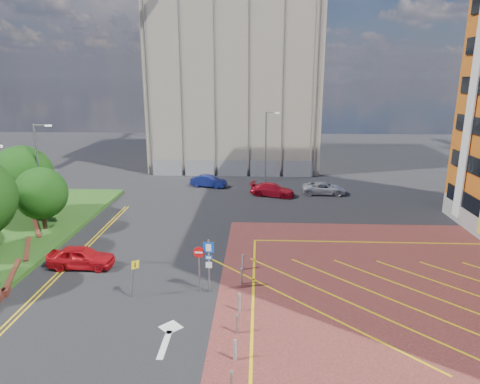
# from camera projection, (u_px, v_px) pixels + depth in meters

# --- Properties ---
(ground) EXTENTS (140.00, 140.00, 0.00)m
(ground) POSITION_uv_depth(u_px,v_px,m) (198.00, 301.00, 23.46)
(ground) COLOR black
(ground) RESTS_ON ground
(forecourt) EXTENTS (26.00, 26.00, 0.02)m
(forecourt) POSITION_uv_depth(u_px,v_px,m) (458.00, 307.00, 22.85)
(forecourt) COLOR maroon
(forecourt) RESTS_ON ground
(retaining_wall) EXTENTS (6.06, 20.33, 0.40)m
(retaining_wall) POSITION_uv_depth(u_px,v_px,m) (9.00, 276.00, 25.85)
(retaining_wall) COLOR brown
(retaining_wall) RESTS_ON ground
(tree_c) EXTENTS (4.00, 4.00, 4.90)m
(tree_c) POSITION_uv_depth(u_px,v_px,m) (41.00, 193.00, 32.84)
(tree_c) COLOR #3D2B1C
(tree_c) RESTS_ON grass_bed
(tree_d) EXTENTS (5.00, 5.00, 6.08)m
(tree_d) POSITION_uv_depth(u_px,v_px,m) (23.00, 175.00, 35.69)
(tree_d) COLOR #3D2B1C
(tree_d) RESTS_ON grass_bed
(lamp_left_far) EXTENTS (1.53, 0.16, 8.00)m
(lamp_left_far) POSITION_uv_depth(u_px,v_px,m) (40.00, 169.00, 34.42)
(lamp_left_far) COLOR #9EA0A8
(lamp_left_far) RESTS_ON grass_bed
(lamp_back) EXTENTS (1.53, 0.16, 8.00)m
(lamp_back) POSITION_uv_depth(u_px,v_px,m) (267.00, 144.00, 49.11)
(lamp_back) COLOR #9EA0A8
(lamp_back) RESTS_ON ground
(sign_cluster) EXTENTS (1.17, 0.12, 3.20)m
(sign_cluster) POSITION_uv_depth(u_px,v_px,m) (205.00, 261.00, 23.88)
(sign_cluster) COLOR #9EA0A8
(sign_cluster) RESTS_ON ground
(warning_sign) EXTENTS (0.55, 0.38, 2.24)m
(warning_sign) POSITION_uv_depth(u_px,v_px,m) (133.00, 274.00, 23.43)
(warning_sign) COLOR #9EA0A8
(warning_sign) RESTS_ON ground
(bollard_row) EXTENTS (0.14, 11.14, 0.90)m
(bollard_row) POSITION_uv_depth(u_px,v_px,m) (239.00, 310.00, 21.63)
(bollard_row) COLOR #9EA0A8
(bollard_row) RESTS_ON forecourt
(construction_building) EXTENTS (21.20, 19.20, 22.00)m
(construction_building) POSITION_uv_depth(u_px,v_px,m) (237.00, 82.00, 59.10)
(construction_building) COLOR gray
(construction_building) RESTS_ON ground
(construction_fence) EXTENTS (21.60, 0.06, 2.00)m
(construction_fence) POSITION_uv_depth(u_px,v_px,m) (241.00, 168.00, 52.06)
(construction_fence) COLOR gray
(construction_fence) RESTS_ON ground
(car_red_left) EXTENTS (4.19, 1.69, 1.43)m
(car_red_left) POSITION_uv_depth(u_px,v_px,m) (81.00, 257.00, 27.35)
(car_red_left) COLOR red
(car_red_left) RESTS_ON ground
(car_blue_back) EXTENTS (4.14, 2.30, 1.29)m
(car_blue_back) POSITION_uv_depth(u_px,v_px,m) (209.00, 181.00, 47.24)
(car_blue_back) COLOR navy
(car_blue_back) RESTS_ON ground
(car_red_back) EXTENTS (4.86, 3.07, 1.31)m
(car_red_back) POSITION_uv_depth(u_px,v_px,m) (272.00, 190.00, 43.67)
(car_red_back) COLOR #B60F21
(car_red_back) RESTS_ON ground
(car_silver_back) EXTENTS (4.60, 2.30, 1.25)m
(car_silver_back) POSITION_uv_depth(u_px,v_px,m) (324.00, 188.00, 44.32)
(car_silver_back) COLOR silver
(car_silver_back) RESTS_ON ground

